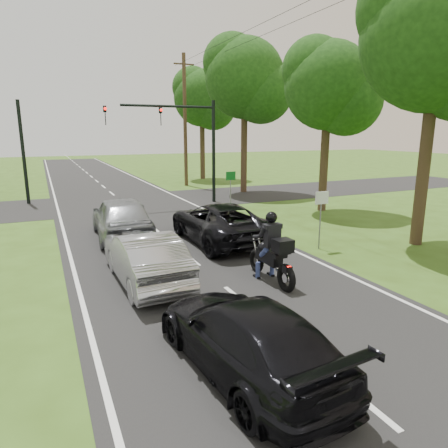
{
  "coord_description": "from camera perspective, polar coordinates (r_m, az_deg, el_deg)",
  "views": [
    {
      "loc": [
        -4.32,
        -8.38,
        4.18
      ],
      "look_at": [
        0.87,
        3.0,
        1.3
      ],
      "focal_mm": 32.0,
      "sensor_mm": 36.0,
      "label": 1
    }
  ],
  "objects": [
    {
      "name": "sign_white",
      "position": [
        14.73,
        13.74,
        2.5
      ],
      "size": [
        0.55,
        0.07,
        2.12
      ],
      "color": "slate",
      "rests_on": "ground"
    },
    {
      "name": "silver_suv",
      "position": [
        16.45,
        -14.43,
        0.96
      ],
      "size": [
        2.27,
        5.14,
        1.72
      ],
      "primitive_type": "imported",
      "rotation": [
        0.0,
        0.0,
        3.09
      ],
      "color": "#909497",
      "rests_on": "road"
    },
    {
      "name": "traffic_signal",
      "position": [
        23.65,
        -5.76,
        12.8
      ],
      "size": [
        6.38,
        0.44,
        6.0
      ],
      "color": "black",
      "rests_on": "ground"
    },
    {
      "name": "cross_road",
      "position": [
        25.11,
        -14.28,
        3.0
      ],
      "size": [
        60.0,
        7.0,
        0.01
      ],
      "primitive_type": "cube",
      "color": "black",
      "rests_on": "ground"
    },
    {
      "name": "dark_car_behind",
      "position": [
        7.32,
        3.17,
        -15.69
      ],
      "size": [
        2.23,
        4.69,
        1.32
      ],
      "primitive_type": "imported",
      "rotation": [
        0.0,
        0.0,
        3.23
      ],
      "color": "black",
      "rests_on": "road"
    },
    {
      "name": "road",
      "position": [
        19.34,
        -11.01,
        0.26
      ],
      "size": [
        8.0,
        100.0,
        0.01
      ],
      "primitive_type": "cube",
      "color": "black",
      "rests_on": "ground"
    },
    {
      "name": "sign_green",
      "position": [
        21.6,
        0.95,
        6.1
      ],
      "size": [
        0.55,
        0.07,
        2.12
      ],
      "color": "slate",
      "rests_on": "ground"
    },
    {
      "name": "motorcycle_rider",
      "position": [
        11.37,
        6.93,
        -4.36
      ],
      "size": [
        0.68,
        2.39,
        2.06
      ],
      "rotation": [
        0.0,
        0.0,
        -0.0
      ],
      "color": "black",
      "rests_on": "ground"
    },
    {
      "name": "tree_row_d",
      "position": [
        28.68,
        3.78,
        19.45
      ],
      "size": [
        5.76,
        5.58,
        10.45
      ],
      "color": "#332316",
      "rests_on": "ground"
    },
    {
      "name": "ground",
      "position": [
        10.31,
        2.58,
        -10.96
      ],
      "size": [
        140.0,
        140.0,
        0.0
      ],
      "primitive_type": "plane",
      "color": "#355016",
      "rests_on": "ground"
    },
    {
      "name": "tree_row_e",
      "position": [
        36.93,
        -2.63,
        17.08
      ],
      "size": [
        5.28,
        5.12,
        9.61
      ],
      "color": "#332316",
      "rests_on": "ground"
    },
    {
      "name": "utility_pole_far",
      "position": [
        32.16,
        -5.59,
        14.52
      ],
      "size": [
        1.6,
        0.28,
        10.0
      ],
      "color": "#513924",
      "rests_on": "ground"
    },
    {
      "name": "signal_pole_far",
      "position": [
        26.42,
        -26.75,
        9.05
      ],
      "size": [
        0.2,
        0.2,
        6.0
      ],
      "primitive_type": "cylinder",
      "color": "black",
      "rests_on": "ground"
    },
    {
      "name": "silver_sedan",
      "position": [
        11.46,
        -11.18,
        -4.76
      ],
      "size": [
        1.65,
        4.45,
        1.46
      ],
      "primitive_type": "imported",
      "rotation": [
        0.0,
        0.0,
        3.17
      ],
      "color": "#ADACB1",
      "rests_on": "road"
    },
    {
      "name": "tree_row_c",
      "position": [
        22.3,
        15.51,
        17.81
      ],
      "size": [
        4.8,
        4.65,
        8.76
      ],
      "color": "#332316",
      "rests_on": "ground"
    },
    {
      "name": "dark_suv",
      "position": [
        15.51,
        -0.75,
        0.27
      ],
      "size": [
        2.52,
        5.46,
        1.52
      ],
      "primitive_type": "imported",
      "rotation": [
        0.0,
        0.0,
        3.14
      ],
      "color": "black",
      "rests_on": "road"
    }
  ]
}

